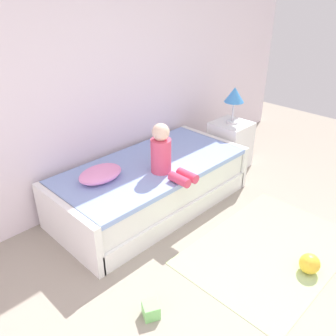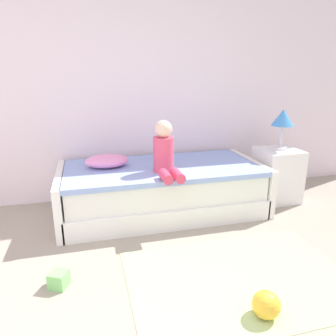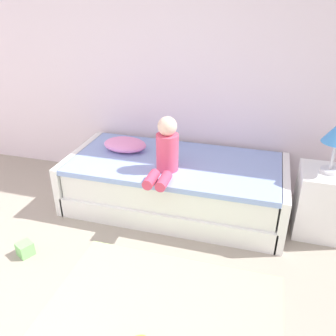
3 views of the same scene
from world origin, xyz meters
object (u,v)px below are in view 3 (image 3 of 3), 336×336
object	(u,v)px
bed	(175,184)
child_figure	(166,151)
toy_block	(25,249)
pillow	(125,145)
nightstand	(322,202)

from	to	relation	value
bed	child_figure	bearing A→B (deg)	-96.62
child_figure	toy_block	distance (m)	1.43
child_figure	pillow	world-z (taller)	child_figure
pillow	nightstand	bearing A→B (deg)	-4.23
child_figure	toy_block	size ratio (longest dim) A/B	4.42
nightstand	child_figure	world-z (taller)	child_figure
toy_block	pillow	bearing A→B (deg)	69.13
toy_block	child_figure	bearing A→B (deg)	40.67
child_figure	bed	bearing A→B (deg)	83.38
nightstand	toy_block	world-z (taller)	nightstand
nightstand	pillow	size ratio (longest dim) A/B	1.36
toy_block	bed	bearing A→B (deg)	46.82
bed	pillow	size ratio (longest dim) A/B	4.80
nightstand	toy_block	size ratio (longest dim) A/B	5.20
child_figure	pillow	size ratio (longest dim) A/B	1.16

